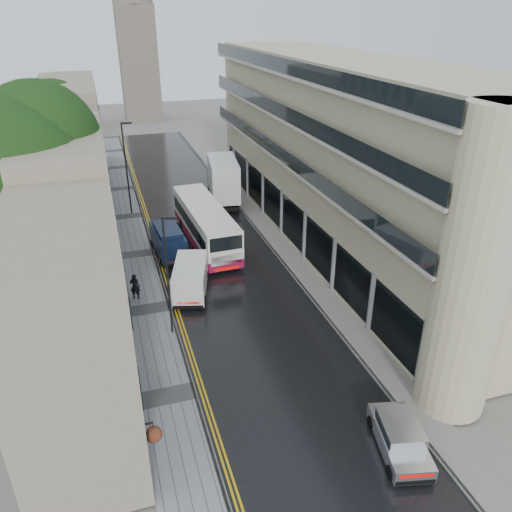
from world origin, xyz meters
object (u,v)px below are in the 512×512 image
silver_hatchback (392,464)px  navy_van (161,251)px  white_lorry (212,187)px  lamp_post_far (127,170)px  white_van (174,291)px  pedestrian (135,286)px  cream_bus (201,243)px  lamp_post_near (168,278)px  tree_far (39,165)px  tree_near (13,215)px

silver_hatchback → navy_van: bearing=119.1°
white_lorry → lamp_post_far: 7.89m
white_lorry → white_van: (-6.30, -16.27, -1.15)m
navy_van → pedestrian: size_ratio=2.71×
silver_hatchback → lamp_post_far: 34.08m
silver_hatchback → lamp_post_far: bearing=115.7°
silver_hatchback → pedestrian: size_ratio=2.19×
cream_bus → lamp_post_far: lamp_post_far is taller
white_lorry → white_van: 17.48m
cream_bus → navy_van: size_ratio=2.39×
lamp_post_near → white_lorry: bearing=90.2°
navy_van → lamp_post_far: lamp_post_far is taller
silver_hatchback → white_lorry: bearing=102.8°
pedestrian → navy_van: bearing=-96.5°
tree_far → pedestrian: 14.50m
lamp_post_far → cream_bus: bearing=-62.2°
tree_far → white_van: bearing=-59.8°
white_van → pedestrian: 2.73m
tree_near → lamp_post_far: size_ratio=1.68×
tree_near → navy_van: tree_near is taller
white_van → tree_far: bearing=135.6°
white_van → lamp_post_near: size_ratio=0.65×
tree_near → pedestrian: (6.04, 0.75, -5.93)m
tree_near → cream_bus: (11.25, 4.85, -5.34)m
lamp_post_near → lamp_post_far: lamp_post_far is taller
navy_van → pedestrian: 4.91m
tree_near → silver_hatchback: size_ratio=3.54×
white_lorry → lamp_post_near: 20.54m
navy_van → cream_bus: bearing=-8.4°
white_lorry → navy_van: 12.21m
navy_van → lamp_post_near: lamp_post_near is taller
cream_bus → lamp_post_far: (-4.19, 11.70, 2.66)m
pedestrian → white_van: bearing=167.5°
silver_hatchback → white_van: size_ratio=0.83×
tree_far → pedestrian: tree_far is taller
navy_van → lamp_post_far: (-1.26, 11.47, 3.00)m
lamp_post_near → lamp_post_far: (-0.64, 20.34, 0.51)m
white_lorry → white_van: white_lorry is taller
tree_far → silver_hatchback: size_ratio=3.18×
silver_hatchback → pedestrian: (-8.55, 17.25, 0.26)m
tree_far → white_lorry: size_ratio=1.47×
silver_hatchback → lamp_post_near: lamp_post_near is taller
tree_near → tree_far: bearing=88.7°
tree_far → navy_van: 12.32m
tree_near → cream_bus: size_ratio=1.19×
white_van → lamp_post_far: lamp_post_far is taller
white_van → navy_van: 5.86m
white_van → navy_van: navy_van is taller
cream_bus → silver_hatchback: bearing=-83.8°
silver_hatchback → navy_van: 22.48m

